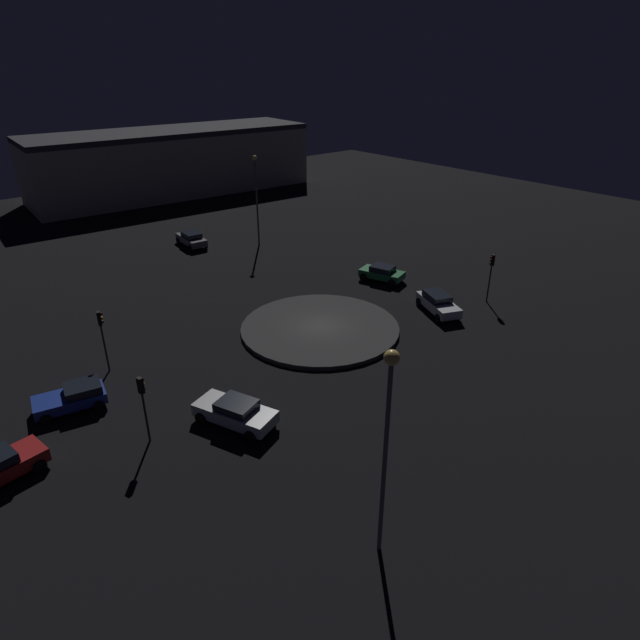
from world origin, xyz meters
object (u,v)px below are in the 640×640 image
object	(u,v)px
streetlamp_east	(256,192)
car_blue	(73,397)
car_green	(382,273)
car_white	(438,303)
car_grey	(191,239)
traffic_light_north	(143,396)
car_silver	(235,412)
store_building	(172,162)
traffic_light_north_near	(102,329)
streetlamp_northwest	(387,425)
traffic_light_south	(491,269)

from	to	relation	value
streetlamp_east	car_blue	bearing A→B (deg)	125.22
car_green	car_white	world-z (taller)	car_white
car_green	car_blue	distance (m)	27.59
car_grey	traffic_light_north	size ratio (longest dim) A/B	1.14
car_silver	traffic_light_north	world-z (taller)	traffic_light_north
car_blue	car_white	xyz separation A→B (m)	(-5.32, -26.11, 0.06)
car_blue	streetlamp_east	world-z (taller)	streetlamp_east
car_grey	store_building	xyz separation A→B (m)	(23.56, -10.13, 3.61)
car_silver	car_white	xyz separation A→B (m)	(1.95, -19.85, 0.02)
traffic_light_north_near	streetlamp_east	bearing A→B (deg)	51.70
streetlamp_east	streetlamp_northwest	bearing A→B (deg)	152.37
streetlamp_east	car_green	bearing A→B (deg)	-170.74
car_white	car_green	bearing A→B (deg)	-167.67
car_blue	streetlamp_east	size ratio (longest dim) A/B	0.45
traffic_light_north	streetlamp_northwest	xyz separation A→B (m)	(-12.67, -4.18, 3.49)
car_grey	traffic_light_north	xyz separation A→B (m)	(-27.43, 17.29, 1.99)
traffic_light_north_near	store_building	world-z (taller)	store_building
car_white	traffic_light_north_near	size ratio (longest dim) A/B	1.12
car_blue	streetlamp_east	bearing A→B (deg)	-133.51
streetlamp_northwest	store_building	distance (m)	67.79
car_green	streetlamp_east	distance (m)	16.51
traffic_light_south	car_grey	bearing A→B (deg)	-48.11
traffic_light_north	traffic_light_north_near	distance (m)	8.38
car_silver	traffic_light_south	world-z (taller)	traffic_light_south
traffic_light_south	streetlamp_northwest	world-z (taller)	streetlamp_northwest
traffic_light_north_near	streetlamp_northwest	size ratio (longest dim) A/B	0.45
car_grey	traffic_light_north	bearing A→B (deg)	151.99
car_white	car_grey	world-z (taller)	car_white
car_silver	car_grey	xyz separation A→B (m)	(29.13, -13.06, 0.01)
car_silver	traffic_light_south	bearing A→B (deg)	-109.76
car_grey	streetlamp_east	bearing A→B (deg)	-122.61
car_silver	streetlamp_northwest	world-z (taller)	streetlamp_northwest
car_grey	store_building	bearing A→B (deg)	-19.04
car_white	traffic_light_north_near	xyz separation A→B (m)	(8.06, 23.03, 2.18)
car_green	store_building	distance (m)	43.56
traffic_light_north	traffic_light_south	bearing A→B (deg)	-16.67
car_green	streetlamp_east	xyz separation A→B (m)	(15.57, 2.54, 4.89)
car_blue	traffic_light_south	world-z (taller)	traffic_light_south
streetlamp_east	car_silver	bearing A→B (deg)	143.07
car_silver	car_blue	size ratio (longest dim) A/B	1.20
car_blue	traffic_light_north_near	world-z (taller)	traffic_light_north_near
car_green	traffic_light_south	bearing A→B (deg)	2.43
traffic_light_south	streetlamp_northwest	size ratio (longest dim) A/B	0.43
traffic_light_south	traffic_light_north	size ratio (longest dim) A/B	1.04
car_grey	store_building	distance (m)	25.90
car_grey	streetlamp_northwest	world-z (taller)	streetlamp_northwest
traffic_light_south	car_green	bearing A→B (deg)	-49.44
car_silver	car_grey	size ratio (longest dim) A/B	1.11
car_blue	traffic_light_north	xyz separation A→B (m)	(-5.56, -2.03, 2.04)
car_blue	traffic_light_south	xyz separation A→B (m)	(-6.65, -30.78, 2.15)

